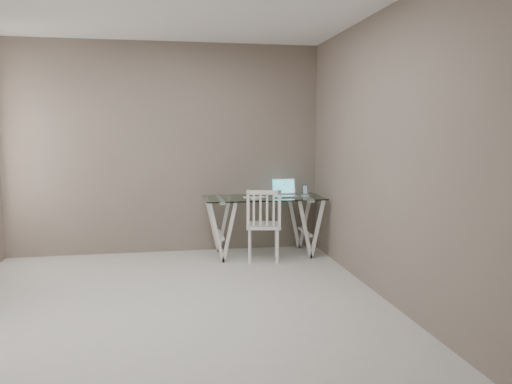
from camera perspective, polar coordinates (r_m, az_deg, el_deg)
The scene contains 7 objects.
room at distance 4.31m, azimuth -11.16°, elevation 8.73°, with size 4.50×4.52×2.71m.
desk at distance 6.37m, azimuth 0.85°, elevation -3.82°, with size 1.50×0.70×0.75m.
chair at distance 5.99m, azimuth 0.86°, elevation -3.44°, with size 0.47×0.47×0.89m.
laptop at distance 6.42m, azimuth 3.32°, elevation 0.02°, with size 0.32×0.28×0.22m.
keyboard at distance 6.23m, azimuth -0.17°, elevation -0.64°, with size 0.30×0.13×0.01m, color silver.
mouse at distance 5.99m, azimuth -0.12°, elevation -0.81°, with size 0.11×0.07×0.04m, color silver.
phone_dock at distance 6.44m, azimuth 5.62°, elevation -0.10°, with size 0.08×0.08×0.14m.
Camera 1 is at (-0.00, -4.29, 1.57)m, focal length 35.00 mm.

